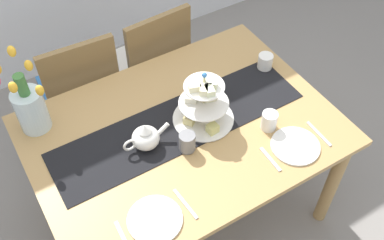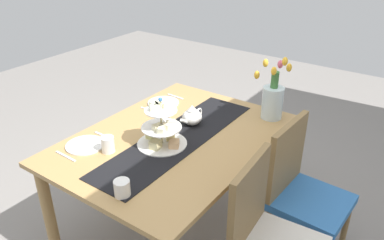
{
  "view_description": "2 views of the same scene",
  "coord_description": "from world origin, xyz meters",
  "px_view_note": "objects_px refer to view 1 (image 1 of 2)",
  "views": [
    {
      "loc": [
        -0.7,
        -1.23,
        2.4
      ],
      "look_at": [
        0.06,
        0.01,
        0.76
      ],
      "focal_mm": 42.51,
      "sensor_mm": 36.0,
      "label": 1
    },
    {
      "loc": [
        1.63,
        1.28,
        1.92
      ],
      "look_at": [
        -0.09,
        0.07,
        0.84
      ],
      "focal_mm": 35.79,
      "sensor_mm": 36.0,
      "label": 2
    }
  ],
  "objects_px": {
    "dining_table": "(183,142)",
    "dinner_plate_left": "(155,220)",
    "chair_right": "(151,61)",
    "fork_right": "(270,159)",
    "fork_left": "(123,237)",
    "chair_left": "(81,89)",
    "mug_white_text": "(269,121)",
    "tulip_vase": "(30,106)",
    "knife_left": "(185,204)",
    "tiered_cake_stand": "(203,105)",
    "cream_jug": "(265,62)",
    "dinner_plate_right": "(295,146)",
    "mug_grey": "(187,142)",
    "teapot": "(145,137)",
    "knife_right": "(319,134)"
  },
  "relations": [
    {
      "from": "dining_table",
      "to": "dinner_plate_left",
      "type": "distance_m",
      "value": 0.51
    },
    {
      "from": "chair_right",
      "to": "fork_right",
      "type": "height_order",
      "value": "chair_right"
    },
    {
      "from": "fork_left",
      "to": "chair_left",
      "type": "bearing_deg",
      "value": 78.47
    },
    {
      "from": "chair_left",
      "to": "mug_white_text",
      "type": "bearing_deg",
      "value": -57.19
    },
    {
      "from": "tulip_vase",
      "to": "knife_left",
      "type": "relative_size",
      "value": 2.61
    },
    {
      "from": "tiered_cake_stand",
      "to": "cream_jug",
      "type": "xyz_separation_m",
      "value": [
        0.49,
        0.14,
        -0.06
      ]
    },
    {
      "from": "dinner_plate_right",
      "to": "mug_white_text",
      "type": "xyz_separation_m",
      "value": [
        -0.04,
        0.16,
        0.04
      ]
    },
    {
      "from": "dinner_plate_left",
      "to": "mug_white_text",
      "type": "relative_size",
      "value": 2.42
    },
    {
      "from": "fork_right",
      "to": "mug_white_text",
      "type": "distance_m",
      "value": 0.2
    },
    {
      "from": "mug_grey",
      "to": "dinner_plate_right",
      "type": "bearing_deg",
      "value": -29.66
    },
    {
      "from": "tulip_vase",
      "to": "fork_right",
      "type": "relative_size",
      "value": 2.96
    },
    {
      "from": "fork_left",
      "to": "mug_grey",
      "type": "distance_m",
      "value": 0.51
    },
    {
      "from": "dinner_plate_left",
      "to": "mug_white_text",
      "type": "distance_m",
      "value": 0.72
    },
    {
      "from": "tulip_vase",
      "to": "cream_jug",
      "type": "relative_size",
      "value": 5.22
    },
    {
      "from": "chair_right",
      "to": "fork_left",
      "type": "distance_m",
      "value": 1.34
    },
    {
      "from": "dining_table",
      "to": "mug_white_text",
      "type": "distance_m",
      "value": 0.44
    },
    {
      "from": "knife_left",
      "to": "mug_white_text",
      "type": "height_order",
      "value": "mug_white_text"
    },
    {
      "from": "chair_right",
      "to": "mug_grey",
      "type": "relative_size",
      "value": 9.58
    },
    {
      "from": "teapot",
      "to": "fork_right",
      "type": "distance_m",
      "value": 0.58
    },
    {
      "from": "tiered_cake_stand",
      "to": "chair_right",
      "type": "bearing_deg",
      "value": 82.98
    },
    {
      "from": "mug_grey",
      "to": "mug_white_text",
      "type": "bearing_deg",
      "value": -12.47
    },
    {
      "from": "fork_right",
      "to": "teapot",
      "type": "bearing_deg",
      "value": 140.64
    },
    {
      "from": "dining_table",
      "to": "teapot",
      "type": "height_order",
      "value": "teapot"
    },
    {
      "from": "fork_left",
      "to": "mug_white_text",
      "type": "xyz_separation_m",
      "value": [
        0.85,
        0.16,
        0.04
      ]
    },
    {
      "from": "tulip_vase",
      "to": "fork_left",
      "type": "xyz_separation_m",
      "value": [
        0.1,
        -0.75,
        -0.14
      ]
    },
    {
      "from": "chair_left",
      "to": "dinner_plate_right",
      "type": "xyz_separation_m",
      "value": [
        0.66,
        -1.12,
        0.24
      ]
    },
    {
      "from": "chair_right",
      "to": "dinner_plate_left",
      "type": "distance_m",
      "value": 1.27
    },
    {
      "from": "fork_right",
      "to": "mug_grey",
      "type": "distance_m",
      "value": 0.39
    },
    {
      "from": "cream_jug",
      "to": "dinner_plate_right",
      "type": "relative_size",
      "value": 0.37
    },
    {
      "from": "tiered_cake_stand",
      "to": "knife_left",
      "type": "distance_m",
      "value": 0.5
    },
    {
      "from": "dining_table",
      "to": "tiered_cake_stand",
      "type": "xyz_separation_m",
      "value": [
        0.12,
        0.0,
        0.2
      ]
    },
    {
      "from": "dining_table",
      "to": "chair_left",
      "type": "bearing_deg",
      "value": 109.2
    },
    {
      "from": "cream_jug",
      "to": "mug_grey",
      "type": "distance_m",
      "value": 0.7
    },
    {
      "from": "dinner_plate_left",
      "to": "knife_right",
      "type": "relative_size",
      "value": 1.35
    },
    {
      "from": "mug_white_text",
      "to": "fork_right",
      "type": "bearing_deg",
      "value": -124.32
    },
    {
      "from": "chair_left",
      "to": "mug_grey",
      "type": "height_order",
      "value": "chair_left"
    },
    {
      "from": "dining_table",
      "to": "mug_white_text",
      "type": "height_order",
      "value": "mug_white_text"
    },
    {
      "from": "knife_right",
      "to": "mug_white_text",
      "type": "xyz_separation_m",
      "value": [
        -0.18,
        0.16,
        0.04
      ]
    },
    {
      "from": "chair_right",
      "to": "fork_right",
      "type": "relative_size",
      "value": 6.07
    },
    {
      "from": "mug_grey",
      "to": "tulip_vase",
      "type": "bearing_deg",
      "value": 137.91
    },
    {
      "from": "knife_left",
      "to": "mug_grey",
      "type": "relative_size",
      "value": 1.79
    },
    {
      "from": "chair_left",
      "to": "fork_left",
      "type": "height_order",
      "value": "chair_left"
    },
    {
      "from": "tiered_cake_stand",
      "to": "mug_grey",
      "type": "xyz_separation_m",
      "value": [
        -0.16,
        -0.12,
        -0.05
      ]
    },
    {
      "from": "chair_right",
      "to": "knife_left",
      "type": "relative_size",
      "value": 5.35
    },
    {
      "from": "fork_right",
      "to": "knife_right",
      "type": "xyz_separation_m",
      "value": [
        0.29,
        0.0,
        0.0
      ]
    },
    {
      "from": "dinner_plate_left",
      "to": "fork_left",
      "type": "relative_size",
      "value": 1.53
    },
    {
      "from": "chair_left",
      "to": "teapot",
      "type": "xyz_separation_m",
      "value": [
        0.07,
        -0.76,
        0.29
      ]
    },
    {
      "from": "cream_jug",
      "to": "fork_left",
      "type": "bearing_deg",
      "value": -154.91
    },
    {
      "from": "tiered_cake_stand",
      "to": "knife_right",
      "type": "relative_size",
      "value": 1.79
    },
    {
      "from": "dining_table",
      "to": "mug_grey",
      "type": "xyz_separation_m",
      "value": [
        -0.04,
        -0.12,
        0.15
      ]
    }
  ]
}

